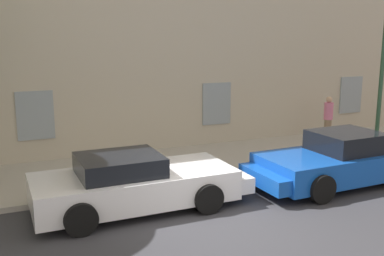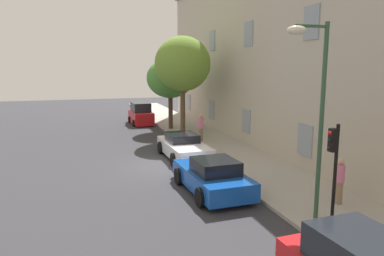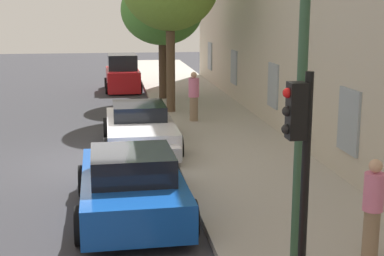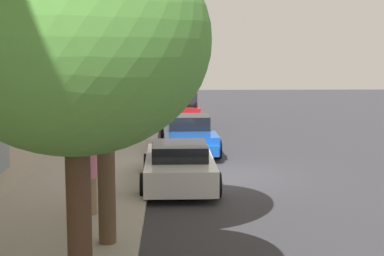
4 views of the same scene
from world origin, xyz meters
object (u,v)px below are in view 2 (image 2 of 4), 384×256
(tree_near_kerb, at_px, (183,64))
(traffic_light, at_px, (334,160))
(sportscar_red_lead, at_px, (185,148))
(street_lamp, at_px, (312,88))
(tree_midblock, at_px, (170,78))
(sportscar_yellow_flank, at_px, (211,176))
(pedestrian_admiring, at_px, (340,180))
(pedestrian_strolling, at_px, (201,128))
(hatchback_distant, at_px, (141,115))

(tree_near_kerb, height_order, traffic_light, tree_near_kerb)
(sportscar_red_lead, height_order, street_lamp, street_lamp)
(tree_midblock, xyz_separation_m, street_lamp, (18.04, -0.14, 0.29))
(traffic_light, bearing_deg, tree_near_kerb, 179.48)
(sportscar_red_lead, xyz_separation_m, sportscar_yellow_flank, (5.24, -0.46, 0.03))
(sportscar_red_lead, bearing_deg, pedestrian_admiring, 21.92)
(street_lamp, height_order, pedestrian_strolling, street_lamp)
(street_lamp, relative_size, pedestrian_strolling, 3.46)
(tree_near_kerb, relative_size, street_lamp, 1.11)
(pedestrian_strolling, bearing_deg, traffic_light, -3.19)
(traffic_light, relative_size, street_lamp, 0.53)
(hatchback_distant, bearing_deg, sportscar_red_lead, 1.19)
(tree_near_kerb, distance_m, tree_midblock, 3.56)
(traffic_light, bearing_deg, sportscar_yellow_flank, -159.98)
(tree_near_kerb, relative_size, traffic_light, 2.09)
(hatchback_distant, relative_size, street_lamp, 0.59)
(sportscar_red_lead, height_order, traffic_light, traffic_light)
(tree_near_kerb, height_order, pedestrian_strolling, tree_near_kerb)
(pedestrian_strolling, bearing_deg, sportscar_red_lead, -31.12)
(sportscar_yellow_flank, height_order, tree_near_kerb, tree_near_kerb)
(pedestrian_strolling, bearing_deg, hatchback_distant, -165.33)
(sportscar_red_lead, distance_m, pedestrian_strolling, 4.14)
(tree_midblock, bearing_deg, hatchback_distant, -154.65)
(tree_near_kerb, xyz_separation_m, tree_midblock, (-3.40, -0.02, -1.07))
(hatchback_distant, distance_m, pedestrian_admiring, 21.22)
(sportscar_yellow_flank, xyz_separation_m, street_lamp, (3.84, 1.81, 3.74))
(hatchback_distant, height_order, tree_near_kerb, tree_near_kerb)
(hatchback_distant, relative_size, tree_midblock, 0.67)
(sportscar_yellow_flank, distance_m, traffic_light, 5.60)
(sportscar_yellow_flank, xyz_separation_m, traffic_light, (4.99, 1.82, 1.77))
(tree_midblock, distance_m, pedestrian_strolling, 6.26)
(sportscar_yellow_flank, xyz_separation_m, tree_near_kerb, (-10.80, 1.96, 4.52))
(sportscar_yellow_flank, bearing_deg, traffic_light, 20.02)
(sportscar_yellow_flank, distance_m, pedestrian_strolling, 9.15)
(sportscar_red_lead, relative_size, hatchback_distant, 1.38)
(traffic_light, relative_size, pedestrian_admiring, 1.98)
(hatchback_distant, bearing_deg, sportscar_yellow_flank, -0.63)
(sportscar_red_lead, distance_m, tree_midblock, 9.73)
(hatchback_distant, distance_m, traffic_light, 23.00)
(hatchback_distant, relative_size, traffic_light, 1.11)
(tree_near_kerb, bearing_deg, pedestrian_admiring, 7.49)
(sportscar_red_lead, relative_size, tree_midblock, 0.92)
(traffic_light, xyz_separation_m, pedestrian_admiring, (-1.98, 1.96, -1.40))
(tree_near_kerb, distance_m, pedestrian_admiring, 14.54)
(tree_near_kerb, relative_size, tree_midblock, 1.25)
(sportscar_yellow_flank, height_order, traffic_light, traffic_light)
(tree_midblock, bearing_deg, tree_near_kerb, 0.27)
(traffic_light, bearing_deg, pedestrian_strolling, 176.81)
(tree_near_kerb, height_order, street_lamp, tree_near_kerb)
(sportscar_yellow_flank, height_order, hatchback_distant, hatchback_distant)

